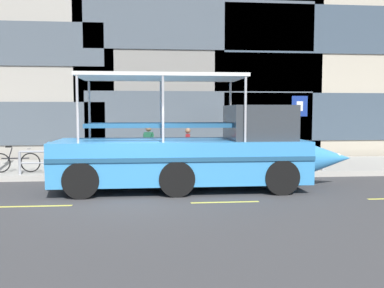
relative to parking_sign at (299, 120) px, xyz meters
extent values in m
plane|color=#3D3D3F|center=(-6.03, -3.83, -2.05)|extent=(120.00, 120.00, 0.00)
cube|color=#A8A59E|center=(-6.03, 1.77, -1.96)|extent=(32.00, 4.80, 0.18)
cube|color=#B2ADA3|center=(-6.03, -0.72, -1.96)|extent=(32.00, 0.18, 0.18)
cube|color=#DBD64C|center=(-8.43, -4.68, -2.05)|extent=(1.80, 0.12, 0.01)
cube|color=#DBD64C|center=(-3.63, -4.68, -2.05)|extent=(1.80, 0.12, 0.01)
cube|color=#4C5660|center=(-3.15, 4.54, 0.09)|extent=(10.88, 0.06, 2.35)
cube|color=#4C5660|center=(-3.15, 4.54, 4.37)|extent=(10.88, 0.06, 2.35)
cube|color=#3D4C5B|center=(3.13, 4.54, 0.05)|extent=(10.38, 0.06, 2.31)
cube|color=#3D4C5B|center=(3.13, 4.54, 4.26)|extent=(10.38, 0.06, 2.31)
cylinder|color=#9EA0A8|center=(-4.63, -0.38, -1.08)|extent=(10.88, 0.07, 0.07)
cylinder|color=#9EA0A8|center=(-4.63, -0.38, -1.47)|extent=(10.88, 0.06, 0.06)
cylinder|color=#9EA0A8|center=(-10.07, -0.38, -1.47)|extent=(0.09, 0.09, 0.79)
cylinder|color=#9EA0A8|center=(-8.25, -0.38, -1.47)|extent=(0.09, 0.09, 0.79)
cylinder|color=#9EA0A8|center=(-6.44, -0.38, -1.47)|extent=(0.09, 0.09, 0.79)
cylinder|color=#9EA0A8|center=(-4.63, -0.38, -1.47)|extent=(0.09, 0.09, 0.79)
cylinder|color=#9EA0A8|center=(-2.81, -0.38, -1.47)|extent=(0.09, 0.09, 0.79)
cylinder|color=#9EA0A8|center=(-1.00, -0.38, -1.47)|extent=(0.09, 0.09, 0.79)
cylinder|color=#9EA0A8|center=(0.82, -0.38, -1.47)|extent=(0.09, 0.09, 0.79)
cylinder|color=#4C4F54|center=(0.00, 0.03, -0.51)|extent=(0.08, 0.08, 2.73)
cube|color=navy|center=(0.00, -0.02, 0.51)|extent=(0.60, 0.04, 0.76)
cube|color=white|center=(0.00, -0.04, 0.51)|extent=(0.24, 0.01, 0.36)
torus|color=black|center=(-9.86, 0.17, -1.52)|extent=(0.70, 0.04, 0.70)
torus|color=black|center=(-10.90, 0.17, -1.52)|extent=(0.70, 0.04, 0.70)
cylinder|color=black|center=(-10.38, 0.17, -1.36)|extent=(0.95, 0.04, 0.04)
cylinder|color=black|center=(-10.56, 0.17, -1.22)|extent=(0.19, 0.04, 0.51)
cube|color=black|center=(-10.60, 0.17, -0.94)|extent=(0.20, 0.08, 0.06)
cylinder|color=#A5A5AA|center=(-9.90, 0.17, -1.02)|extent=(0.03, 0.46, 0.03)
cube|color=#388CD1|center=(-4.65, -2.66, -1.16)|extent=(7.44, 2.56, 1.23)
cone|color=#388CD1|center=(-0.09, -2.66, -1.16)|extent=(1.67, 1.17, 1.17)
cylinder|color=#388CD1|center=(-8.37, -2.66, -1.16)|extent=(0.37, 1.17, 1.17)
cube|color=navy|center=(-4.65, -3.96, -1.01)|extent=(7.44, 0.04, 0.12)
sphere|color=white|center=(0.32, -2.66, -1.11)|extent=(0.22, 0.22, 0.22)
cube|color=#33383D|center=(-2.23, -2.66, -0.02)|extent=(1.86, 2.15, 1.04)
cube|color=silver|center=(-5.21, -2.66, 1.34)|extent=(4.83, 2.36, 0.10)
cylinder|color=#B2B2B7|center=(-2.91, -1.53, 0.37)|extent=(0.07, 0.07, 1.83)
cylinder|color=#B2B2B7|center=(-2.91, -3.78, 0.37)|extent=(0.07, 0.07, 1.83)
cylinder|color=#B2B2B7|center=(-5.21, -1.53, 0.37)|extent=(0.07, 0.07, 1.83)
cylinder|color=#B2B2B7|center=(-5.21, -3.78, 0.37)|extent=(0.07, 0.07, 1.83)
cylinder|color=#B2B2B7|center=(-7.50, -1.53, 0.37)|extent=(0.07, 0.07, 1.83)
cylinder|color=#B2B2B7|center=(-7.50, -3.78, 0.37)|extent=(0.07, 0.07, 1.83)
cube|color=navy|center=(-5.21, -2.04, -0.10)|extent=(4.45, 0.28, 0.12)
cube|color=navy|center=(-5.21, -3.27, -0.10)|extent=(4.45, 0.28, 0.12)
cylinder|color=black|center=(-1.86, -1.48, -1.55)|extent=(1.00, 0.28, 1.00)
cylinder|color=black|center=(-1.86, -3.84, -1.55)|extent=(1.00, 0.28, 1.00)
cylinder|color=black|center=(-4.84, -1.48, -1.55)|extent=(1.00, 0.28, 1.00)
cylinder|color=black|center=(-4.84, -3.84, -1.55)|extent=(1.00, 0.28, 1.00)
cylinder|color=black|center=(-7.44, -1.48, -1.55)|extent=(1.00, 0.28, 1.00)
cylinder|color=black|center=(-7.44, -3.84, -1.55)|extent=(1.00, 0.28, 1.00)
cylinder|color=#47423D|center=(-1.24, 1.26, -1.44)|extent=(0.11, 0.11, 0.86)
cylinder|color=#47423D|center=(-1.37, 1.15, -1.44)|extent=(0.11, 0.11, 0.86)
cube|color=#B7B2A8|center=(-1.31, 1.20, -0.71)|extent=(0.37, 0.35, 0.61)
cylinder|color=#B7B2A8|center=(-1.14, 1.34, -0.74)|extent=(0.07, 0.07, 0.55)
cylinder|color=#B7B2A8|center=(-1.47, 1.07, -0.74)|extent=(0.07, 0.07, 0.55)
sphere|color=tan|center=(-1.31, 1.20, -0.27)|extent=(0.24, 0.24, 0.24)
cylinder|color=#1E2338|center=(-4.13, 0.74, -1.49)|extent=(0.10, 0.10, 0.77)
cylinder|color=#1E2338|center=(-4.11, 0.89, -1.49)|extent=(0.10, 0.10, 0.77)
cube|color=maroon|center=(-4.12, 0.81, -0.83)|extent=(0.20, 0.30, 0.54)
cylinder|color=maroon|center=(-4.14, 0.62, -0.86)|extent=(0.07, 0.07, 0.49)
cylinder|color=maroon|center=(-4.10, 1.00, -0.86)|extent=(0.07, 0.07, 0.49)
sphere|color=#936B4C|center=(-4.12, 0.81, -0.43)|extent=(0.21, 0.21, 0.21)
cylinder|color=#1E2338|center=(-5.70, 0.84, -1.46)|extent=(0.10, 0.10, 0.82)
cylinder|color=#1E2338|center=(-5.56, 0.75, -1.46)|extent=(0.10, 0.10, 0.82)
cube|color=#236B47|center=(-5.63, 0.79, -0.77)|extent=(0.35, 0.32, 0.58)
cylinder|color=#236B47|center=(-5.80, 0.91, -0.79)|extent=(0.07, 0.07, 0.52)
cylinder|color=#236B47|center=(-5.46, 0.68, -0.79)|extent=(0.07, 0.07, 0.52)
sphere|color=#936B4C|center=(-5.63, 0.79, -0.34)|extent=(0.22, 0.22, 0.22)
camera|label=1|loc=(-5.55, -15.42, 0.31)|focal=39.61mm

